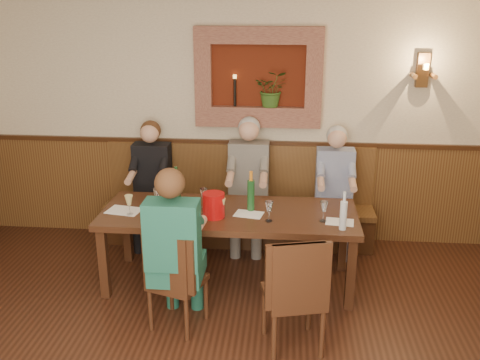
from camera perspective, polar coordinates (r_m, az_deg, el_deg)
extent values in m
cube|color=#C6B496|center=(5.94, 0.00, 6.65)|extent=(6.00, 0.04, 2.80)
cube|color=#4D2C16|center=(6.16, -0.02, -1.14)|extent=(6.00, 0.04, 1.10)
cube|color=#381E0F|center=(5.99, -0.02, 4.04)|extent=(6.02, 0.06, 0.05)
cube|color=#551B0C|center=(5.84, 1.98, 10.90)|extent=(1.00, 0.02, 0.70)
cube|color=#9C674F|center=(5.75, 2.00, 15.19)|extent=(1.36, 0.12, 0.18)
cube|color=#9C674F|center=(5.87, 1.90, 6.58)|extent=(1.36, 0.12, 0.18)
cube|color=#9C674F|center=(5.85, -3.93, 10.89)|extent=(0.18, 0.12, 0.70)
cube|color=#9C674F|center=(5.79, 7.89, 10.67)|extent=(0.18, 0.12, 0.70)
cube|color=#9C674F|center=(5.85, 1.91, 7.64)|extent=(1.00, 0.14, 0.04)
imported|color=#31541D|center=(5.80, 3.44, 9.68)|extent=(0.35, 0.30, 0.39)
cylinder|color=black|center=(5.84, -0.55, 9.32)|extent=(0.03, 0.03, 0.30)
cylinder|color=#FFBF59|center=(5.81, -0.56, 10.97)|extent=(0.04, 0.04, 0.04)
cube|color=#4D2C16|center=(5.94, 18.89, 11.04)|extent=(0.12, 0.08, 0.35)
cylinder|color=#4D2C16|center=(5.86, 18.02, 10.53)|extent=(0.05, 0.18, 0.05)
cylinder|color=#4D2C16|center=(5.90, 19.94, 10.39)|extent=(0.05, 0.18, 0.05)
cylinder|color=#FFBF59|center=(5.81, 19.23, 11.34)|extent=(0.06, 0.06, 0.06)
cube|color=#3A1E11|center=(5.05, -1.18, -3.69)|extent=(2.40, 0.90, 0.06)
cube|color=#3A1E11|center=(5.12, -14.32, -8.61)|extent=(0.08, 0.08, 0.69)
cube|color=#3A1E11|center=(4.89, 11.71, -9.80)|extent=(0.08, 0.08, 0.69)
cube|color=#3A1E11|center=(5.75, -11.95, -5.27)|extent=(0.08, 0.08, 0.69)
cube|color=#3A1E11|center=(5.55, 10.92, -6.14)|extent=(0.08, 0.08, 0.69)
cube|color=#381E0F|center=(6.09, -0.21, -4.94)|extent=(3.00, 0.40, 0.40)
cube|color=#4D2C16|center=(6.00, -0.21, -3.02)|extent=(3.00, 0.45, 0.06)
cube|color=#4D2C16|center=(6.06, -0.05, 0.81)|extent=(3.00, 0.06, 0.66)
cube|color=#3A1E11|center=(4.68, -6.56, -13.05)|extent=(0.48, 0.48, 0.38)
cube|color=#3A1E11|center=(4.58, -6.66, -10.76)|extent=(0.51, 0.51, 0.05)
cube|color=#3A1E11|center=(4.31, -8.01, -8.79)|extent=(0.39, 0.16, 0.48)
cube|color=#3A1E11|center=(4.42, 5.61, -14.90)|extent=(0.51, 0.51, 0.42)
cube|color=#3A1E11|center=(4.29, 5.71, -12.28)|extent=(0.53, 0.53, 0.05)
cube|color=#3A1E11|center=(3.98, 6.55, -10.18)|extent=(0.44, 0.15, 0.52)
cube|color=black|center=(6.11, -9.39, -4.88)|extent=(0.41, 0.43, 0.45)
cube|color=black|center=(6.03, -9.33, 1.39)|extent=(0.41, 0.21, 0.53)
sphere|color=#D8A384|center=(5.89, -9.62, 4.92)|extent=(0.20, 0.20, 0.20)
sphere|color=#4C2D19|center=(5.93, -9.52, 5.22)|extent=(0.22, 0.22, 0.22)
cube|color=#4F4A49|center=(5.93, 0.79, -5.36)|extent=(0.44, 0.46, 0.45)
cube|color=#4F4A49|center=(5.85, 0.96, 1.39)|extent=(0.44, 0.23, 0.57)
sphere|color=#D8A384|center=(5.70, 0.95, 5.30)|extent=(0.22, 0.22, 0.22)
sphere|color=#B2B2B2|center=(5.74, 0.99, 5.62)|extent=(0.24, 0.24, 0.24)
cube|color=navy|center=(5.95, 9.84, -5.57)|extent=(0.40, 0.42, 0.45)
cube|color=navy|center=(5.87, 10.07, 0.80)|extent=(0.40, 0.21, 0.53)
sphere|color=#D8A384|center=(5.73, 10.32, 4.38)|extent=(0.20, 0.20, 0.20)
sphere|color=#B2B2B2|center=(5.77, 10.29, 4.68)|extent=(0.22, 0.22, 0.22)
cube|color=#174850|center=(4.71, -6.44, -12.35)|extent=(0.43, 0.45, 0.45)
cube|color=#174850|center=(4.25, -7.23, -5.82)|extent=(0.43, 0.22, 0.56)
sphere|color=#D8A384|center=(4.13, -7.34, -0.37)|extent=(0.21, 0.21, 0.21)
sphere|color=#4C2D19|center=(4.08, -7.51, -0.34)|extent=(0.23, 0.23, 0.23)
cylinder|color=#B40B0B|center=(4.88, -2.83, -2.70)|extent=(0.26, 0.26, 0.23)
cylinder|color=#19471E|center=(5.02, 1.17, -1.66)|extent=(0.08, 0.08, 0.30)
cylinder|color=orange|center=(4.95, 1.18, 0.43)|extent=(0.03, 0.03, 0.09)
cylinder|color=#19471E|center=(5.13, -6.77, -1.22)|extent=(0.09, 0.09, 0.31)
cylinder|color=#19471E|center=(5.07, -6.86, 0.92)|extent=(0.04, 0.04, 0.09)
cylinder|color=silver|center=(4.70, 10.96, -3.75)|extent=(0.08, 0.08, 0.26)
cylinder|color=silver|center=(4.64, 11.09, -1.78)|extent=(0.03, 0.03, 0.09)
cube|color=white|center=(5.18, -12.26, -3.20)|extent=(0.35, 0.28, 0.00)
cube|color=white|center=(4.98, 0.94, -3.66)|extent=(0.29, 0.23, 0.00)
cube|color=white|center=(4.89, 10.58, -4.42)|extent=(0.27, 0.21, 0.00)
cube|color=white|center=(4.84, -5.99, -4.44)|extent=(0.38, 0.33, 0.00)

